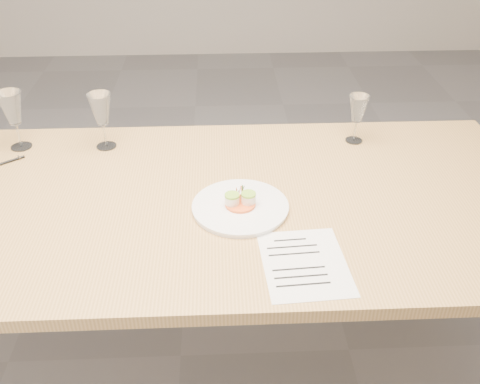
{
  "coord_description": "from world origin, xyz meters",
  "views": [
    {
      "loc": [
        0.17,
        -1.4,
        1.7
      ],
      "look_at": [
        0.23,
        -0.05,
        0.8
      ],
      "focal_mm": 40.0,
      "sensor_mm": 36.0,
      "label": 1
    }
  ],
  "objects_px": {
    "ballpoint_pen": "(6,162)",
    "wine_glass_2": "(358,110)",
    "recipe_sheet": "(304,263)",
    "wine_glass_1": "(101,110)",
    "wine_glass_0": "(12,109)",
    "dining_table": "(168,215)",
    "dinner_plate": "(240,206)"
  },
  "relations": [
    {
      "from": "recipe_sheet",
      "to": "dinner_plate",
      "type": "bearing_deg",
      "value": 118.06
    },
    {
      "from": "dinner_plate",
      "to": "wine_glass_0",
      "type": "height_order",
      "value": "wine_glass_0"
    },
    {
      "from": "dining_table",
      "to": "wine_glass_1",
      "type": "relative_size",
      "value": 11.66
    },
    {
      "from": "wine_glass_0",
      "to": "wine_glass_1",
      "type": "xyz_separation_m",
      "value": [
        0.31,
        -0.01,
        -0.01
      ]
    },
    {
      "from": "dining_table",
      "to": "ballpoint_pen",
      "type": "xyz_separation_m",
      "value": [
        -0.57,
        0.24,
        0.07
      ]
    },
    {
      "from": "ballpoint_pen",
      "to": "recipe_sheet",
      "type": "bearing_deg",
      "value": -67.48
    },
    {
      "from": "dinner_plate",
      "to": "wine_glass_1",
      "type": "relative_size",
      "value": 1.43
    },
    {
      "from": "wine_glass_0",
      "to": "wine_glass_2",
      "type": "distance_m",
      "value": 1.23
    },
    {
      "from": "ballpoint_pen",
      "to": "wine_glass_1",
      "type": "bearing_deg",
      "value": -18.87
    },
    {
      "from": "wine_glass_2",
      "to": "wine_glass_1",
      "type": "bearing_deg",
      "value": -179.82
    },
    {
      "from": "dining_table",
      "to": "wine_glass_2",
      "type": "relative_size",
      "value": 13.29
    },
    {
      "from": "wine_glass_1",
      "to": "wine_glass_2",
      "type": "xyz_separation_m",
      "value": [
        0.92,
        0.0,
        -0.02
      ]
    },
    {
      "from": "recipe_sheet",
      "to": "wine_glass_2",
      "type": "distance_m",
      "value": 0.74
    },
    {
      "from": "dining_table",
      "to": "wine_glass_0",
      "type": "height_order",
      "value": "wine_glass_0"
    },
    {
      "from": "wine_glass_2",
      "to": "dinner_plate",
      "type": "bearing_deg",
      "value": -136.48
    },
    {
      "from": "wine_glass_2",
      "to": "wine_glass_0",
      "type": "bearing_deg",
      "value": 179.67
    },
    {
      "from": "dining_table",
      "to": "dinner_plate",
      "type": "distance_m",
      "value": 0.26
    },
    {
      "from": "wine_glass_2",
      "to": "recipe_sheet",
      "type": "bearing_deg",
      "value": -112.79
    },
    {
      "from": "dinner_plate",
      "to": "recipe_sheet",
      "type": "distance_m",
      "value": 0.3
    },
    {
      "from": "wine_glass_1",
      "to": "wine_glass_0",
      "type": "bearing_deg",
      "value": 178.19
    },
    {
      "from": "dinner_plate",
      "to": "ballpoint_pen",
      "type": "bearing_deg",
      "value": 158.76
    },
    {
      "from": "recipe_sheet",
      "to": "wine_glass_2",
      "type": "height_order",
      "value": "wine_glass_2"
    },
    {
      "from": "dining_table",
      "to": "wine_glass_1",
      "type": "height_order",
      "value": "wine_glass_1"
    },
    {
      "from": "ballpoint_pen",
      "to": "wine_glass_2",
      "type": "xyz_separation_m",
      "value": [
        1.24,
        0.11,
        0.12
      ]
    },
    {
      "from": "dinner_plate",
      "to": "wine_glass_0",
      "type": "relative_size",
      "value": 1.37
    },
    {
      "from": "dining_table",
      "to": "wine_glass_1",
      "type": "distance_m",
      "value": 0.47
    },
    {
      "from": "wine_glass_0",
      "to": "wine_glass_1",
      "type": "relative_size",
      "value": 1.04
    },
    {
      "from": "recipe_sheet",
      "to": "ballpoint_pen",
      "type": "bearing_deg",
      "value": 145.64
    },
    {
      "from": "recipe_sheet",
      "to": "wine_glass_1",
      "type": "relative_size",
      "value": 1.44
    },
    {
      "from": "ballpoint_pen",
      "to": "wine_glass_0",
      "type": "height_order",
      "value": "wine_glass_0"
    },
    {
      "from": "ballpoint_pen",
      "to": "wine_glass_2",
      "type": "bearing_deg",
      "value": -31.87
    },
    {
      "from": "recipe_sheet",
      "to": "ballpoint_pen",
      "type": "distance_m",
      "value": 1.11
    }
  ]
}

